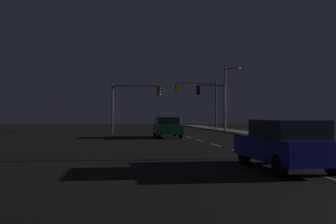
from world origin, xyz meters
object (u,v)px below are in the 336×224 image
traffic_light_overhead_east (135,97)px  traffic_light_far_right (198,95)px  car_oncoming (167,127)px  street_lamp_far_end (228,92)px  car (285,143)px  traffic_light_mid_right (212,97)px

traffic_light_overhead_east → traffic_light_far_right: 9.30m
car_oncoming → street_lamp_far_end: 13.33m
car → traffic_light_far_right: 31.00m
traffic_light_mid_right → street_lamp_far_end: (2.06, 1.14, 0.66)m
car_oncoming → traffic_light_far_right: 14.47m
car_oncoming → traffic_light_mid_right: bearing=56.5°
car → traffic_light_overhead_east: size_ratio=0.92×
traffic_light_far_right → car_oncoming: bearing=-112.6°
traffic_light_mid_right → traffic_light_overhead_east: bearing=-170.1°
car → traffic_light_far_right: size_ratio=0.80×
car → car_oncoming: 17.58m
car → traffic_light_far_right: (4.13, 30.55, 3.25)m
car_oncoming → traffic_light_overhead_east: (-2.09, 7.57, 2.63)m
car_oncoming → traffic_light_overhead_east: traffic_light_overhead_east is taller
car_oncoming → traffic_light_overhead_east: 8.28m
traffic_light_far_right → traffic_light_mid_right: bearing=-82.9°
street_lamp_far_end → traffic_light_mid_right: bearing=-151.0°
car_oncoming → traffic_light_far_right: bearing=67.4°
car → traffic_light_overhead_east: bearing=97.7°
car_oncoming → traffic_light_far_right: size_ratio=0.80×
car_oncoming → traffic_light_overhead_east: bearing=105.4°
car_oncoming → traffic_light_far_right: (5.43, 13.02, 3.25)m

